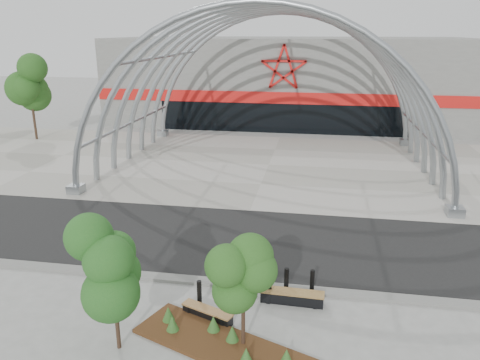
{
  "coord_description": "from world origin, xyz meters",
  "views": [
    {
      "loc": [
        3.23,
        -14.79,
        8.74
      ],
      "look_at": [
        0.0,
        4.0,
        2.6
      ],
      "focal_mm": 35.0,
      "sensor_mm": 36.0,
      "label": 1
    }
  ],
  "objects_px": {
    "street_tree_0": "(112,264)",
    "street_tree_1": "(243,273)",
    "bench_1": "(292,297)",
    "bench_0": "(207,314)",
    "bollard_2": "(269,288)"
  },
  "relations": [
    {
      "from": "street_tree_0",
      "to": "bench_1",
      "type": "distance_m",
      "value": 6.23
    },
    {
      "from": "bench_0",
      "to": "bollard_2",
      "type": "distance_m",
      "value": 2.31
    },
    {
      "from": "bench_0",
      "to": "bollard_2",
      "type": "bearing_deg",
      "value": 38.04
    },
    {
      "from": "street_tree_1",
      "to": "bench_1",
      "type": "distance_m",
      "value": 3.52
    },
    {
      "from": "street_tree_0",
      "to": "street_tree_1",
      "type": "relative_size",
      "value": 1.13
    },
    {
      "from": "street_tree_0",
      "to": "bollard_2",
      "type": "distance_m",
      "value": 5.59
    },
    {
      "from": "street_tree_0",
      "to": "bollard_2",
      "type": "xyz_separation_m",
      "value": [
        3.99,
        3.21,
        -2.23
      ]
    },
    {
      "from": "street_tree_1",
      "to": "bench_1",
      "type": "bearing_deg",
      "value": 63.38
    },
    {
      "from": "bench_1",
      "to": "bollard_2",
      "type": "bearing_deg",
      "value": 176.36
    },
    {
      "from": "street_tree_1",
      "to": "bollard_2",
      "type": "bearing_deg",
      "value": 79.32
    },
    {
      "from": "bollard_2",
      "to": "bench_1",
      "type": "bearing_deg",
      "value": -3.64
    },
    {
      "from": "street_tree_1",
      "to": "bench_0",
      "type": "bearing_deg",
      "value": 139.98
    },
    {
      "from": "bench_0",
      "to": "street_tree_0",
      "type": "bearing_deg",
      "value": -140.61
    },
    {
      "from": "bench_1",
      "to": "bench_0",
      "type": "bearing_deg",
      "value": -152.06
    },
    {
      "from": "street_tree_0",
      "to": "bench_1",
      "type": "bearing_deg",
      "value": 33.58
    }
  ]
}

